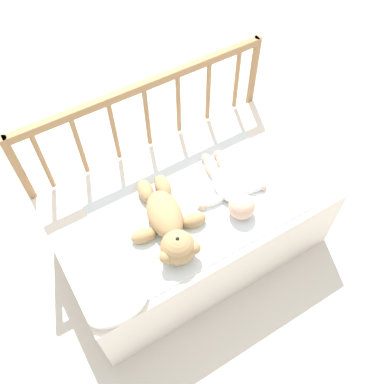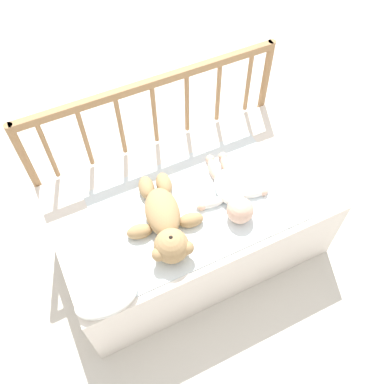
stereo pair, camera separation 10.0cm
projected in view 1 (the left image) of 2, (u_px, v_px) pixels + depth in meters
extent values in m
plane|color=silver|center=(191.00, 243.00, 2.25)|extent=(12.00, 12.00, 0.00)
cube|color=white|center=(190.00, 222.00, 2.08)|extent=(1.23, 0.71, 0.43)
cylinder|color=#997047|center=(34.00, 198.00, 1.93)|extent=(0.04, 0.04, 0.80)
cylinder|color=#997047|center=(249.00, 102.00, 2.29)|extent=(0.04, 0.04, 0.80)
cube|color=#997047|center=(143.00, 86.00, 1.80)|extent=(1.20, 0.03, 0.04)
cylinder|color=#997047|center=(43.00, 162.00, 1.80)|extent=(0.02, 0.02, 0.34)
cylinder|color=#997047|center=(80.00, 146.00, 1.85)|extent=(0.02, 0.02, 0.34)
cylinder|color=#997047|center=(114.00, 132.00, 1.90)|extent=(0.02, 0.02, 0.34)
cylinder|color=#997047|center=(147.00, 118.00, 1.95)|extent=(0.02, 0.02, 0.34)
cylinder|color=#997047|center=(178.00, 105.00, 2.00)|extent=(0.02, 0.02, 0.34)
cylinder|color=#997047|center=(208.00, 92.00, 2.05)|extent=(0.02, 0.02, 0.34)
cylinder|color=#997047|center=(237.00, 80.00, 2.10)|extent=(0.02, 0.02, 0.34)
cube|color=white|center=(196.00, 205.00, 1.88)|extent=(0.86, 0.55, 0.01)
ellipsoid|color=tan|center=(165.00, 214.00, 1.79)|extent=(0.19, 0.26, 0.11)
sphere|color=tan|center=(178.00, 247.00, 1.68)|extent=(0.14, 0.14, 0.14)
sphere|color=tan|center=(178.00, 243.00, 1.65)|extent=(0.06, 0.06, 0.06)
sphere|color=black|center=(177.00, 240.00, 1.63)|extent=(0.02, 0.02, 0.02)
sphere|color=tan|center=(194.00, 248.00, 1.68)|extent=(0.06, 0.06, 0.06)
sphere|color=tan|center=(166.00, 257.00, 1.66)|extent=(0.06, 0.06, 0.06)
ellipsoid|color=tan|center=(194.00, 220.00, 1.80)|extent=(0.12, 0.08, 0.06)
ellipsoid|color=tan|center=(144.00, 236.00, 1.76)|extent=(0.12, 0.08, 0.06)
ellipsoid|color=tan|center=(163.00, 186.00, 1.90)|extent=(0.09, 0.13, 0.07)
ellipsoid|color=tan|center=(146.00, 191.00, 1.88)|extent=(0.09, 0.13, 0.07)
ellipsoid|color=white|center=(228.00, 185.00, 1.90)|extent=(0.16, 0.22, 0.08)
sphere|color=beige|center=(242.00, 206.00, 1.81)|extent=(0.11, 0.11, 0.11)
ellipsoid|color=white|center=(253.00, 188.00, 1.91)|extent=(0.14, 0.07, 0.05)
ellipsoid|color=white|center=(211.00, 202.00, 1.86)|extent=(0.14, 0.07, 0.05)
sphere|color=beige|center=(262.00, 186.00, 1.91)|extent=(0.04, 0.04, 0.04)
sphere|color=beige|center=(203.00, 206.00, 1.85)|extent=(0.04, 0.04, 0.04)
ellipsoid|color=beige|center=(224.00, 165.00, 1.98)|extent=(0.07, 0.14, 0.05)
ellipsoid|color=beige|center=(211.00, 168.00, 1.97)|extent=(0.07, 0.14, 0.05)
sphere|color=beige|center=(218.00, 155.00, 2.02)|extent=(0.04, 0.04, 0.04)
sphere|color=beige|center=(206.00, 158.00, 2.00)|extent=(0.04, 0.04, 0.04)
ellipsoid|color=white|center=(118.00, 305.00, 1.59)|extent=(0.25, 0.15, 0.06)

